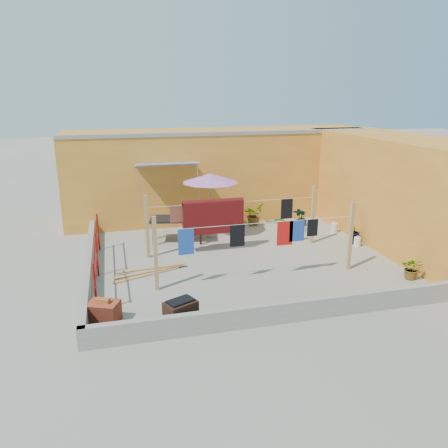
% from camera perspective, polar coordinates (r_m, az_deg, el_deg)
% --- Properties ---
extents(ground, '(80.00, 80.00, 0.00)m').
position_cam_1_polar(ground, '(12.24, 2.30, -4.60)').
color(ground, '#9E998E').
rests_on(ground, ground).
extents(wall_back, '(11.00, 3.27, 3.21)m').
position_cam_1_polar(wall_back, '(16.32, -0.74, 6.66)').
color(wall_back, orange).
rests_on(wall_back, ground).
extents(wall_right, '(2.40, 9.00, 3.20)m').
position_cam_1_polar(wall_right, '(14.15, 23.03, 3.75)').
color(wall_right, orange).
rests_on(wall_right, ground).
extents(parapet_front, '(8.30, 0.16, 0.44)m').
position_cam_1_polar(parapet_front, '(9.09, 8.97, -11.17)').
color(parapet_front, gray).
rests_on(parapet_front, ground).
extents(parapet_left, '(0.16, 7.30, 0.44)m').
position_cam_1_polar(parapet_left, '(11.72, -17.24, -5.21)').
color(parapet_left, gray).
rests_on(parapet_left, ground).
extents(red_railing, '(0.05, 4.20, 1.10)m').
position_cam_1_polar(red_railing, '(11.35, -16.33, -3.15)').
color(red_railing, maroon).
rests_on(red_railing, ground).
extents(clothesline_rig, '(5.09, 2.35, 1.80)m').
position_cam_1_polar(clothesline_rig, '(12.30, -0.58, 0.56)').
color(clothesline_rig, tan).
rests_on(clothesline_rig, ground).
extents(patio_umbrella, '(2.05, 2.05, 2.13)m').
position_cam_1_polar(patio_umbrella, '(13.66, -1.79, 5.98)').
color(patio_umbrella, gray).
rests_on(patio_umbrella, ground).
extents(outdoor_table, '(1.77, 1.13, 0.77)m').
position_cam_1_polar(outdoor_table, '(13.54, -6.15, 0.50)').
color(outdoor_table, black).
rests_on(outdoor_table, ground).
extents(brick_stack, '(0.73, 0.64, 0.53)m').
position_cam_1_polar(brick_stack, '(9.26, -15.44, -11.04)').
color(brick_stack, '#9A3923').
rests_on(brick_stack, ground).
extents(lumber_pile, '(1.94, 0.76, 0.12)m').
position_cam_1_polar(lumber_pile, '(11.43, -9.79, -6.12)').
color(lumber_pile, tan).
rests_on(lumber_pile, ground).
extents(brazier, '(0.73, 0.62, 0.55)m').
position_cam_1_polar(brazier, '(8.86, -5.67, -11.48)').
color(brazier, '#321813').
rests_on(brazier, ground).
extents(white_basin, '(0.48, 0.48, 0.08)m').
position_cam_1_polar(white_basin, '(10.33, 17.34, -9.32)').
color(white_basin, silver).
rests_on(white_basin, ground).
extents(water_jug_a, '(0.21, 0.21, 0.32)m').
position_cam_1_polar(water_jug_a, '(13.80, 17.01, -2.23)').
color(water_jug_a, silver).
rests_on(water_jug_a, ground).
extents(water_jug_b, '(0.23, 0.23, 0.35)m').
position_cam_1_polar(water_jug_b, '(14.98, 14.19, -0.48)').
color(water_jug_b, silver).
rests_on(water_jug_b, ground).
extents(green_hose, '(0.46, 0.46, 0.07)m').
position_cam_1_polar(green_hose, '(15.86, 7.26, 0.38)').
color(green_hose, '#1B7A1D').
rests_on(green_hose, ground).
extents(plant_back_a, '(0.91, 0.90, 0.76)m').
position_cam_1_polar(plant_back_a, '(15.33, 3.89, 1.27)').
color(plant_back_a, '#1B5B1A').
rests_on(plant_back_a, ground).
extents(plant_back_b, '(0.43, 0.43, 0.59)m').
position_cam_1_polar(plant_back_b, '(15.44, 10.16, 0.83)').
color(plant_back_b, '#1B5B1A').
rests_on(plant_back_b, ground).
extents(plant_right_a, '(0.53, 0.50, 0.84)m').
position_cam_1_polar(plant_right_a, '(14.72, 9.78, 0.56)').
color(plant_right_a, '#1B5B1A').
rests_on(plant_right_a, ground).
extents(plant_right_b, '(0.56, 0.57, 0.81)m').
position_cam_1_polar(plant_right_b, '(13.93, 16.55, -0.89)').
color(plant_right_b, '#1B5B1A').
rests_on(plant_right_b, ground).
extents(plant_right_c, '(0.68, 0.67, 0.57)m').
position_cam_1_polar(plant_right_c, '(11.82, 23.37, -5.35)').
color(plant_right_c, '#1B5B1A').
rests_on(plant_right_c, ground).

